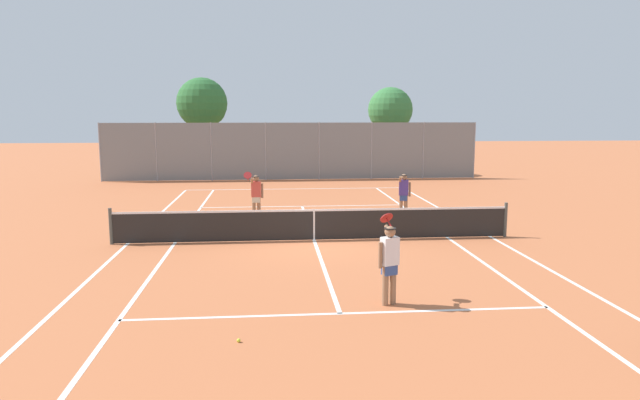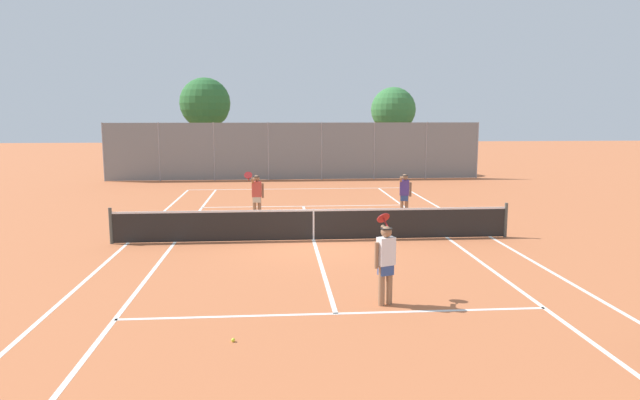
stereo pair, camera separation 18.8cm
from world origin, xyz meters
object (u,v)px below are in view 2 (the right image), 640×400
tennis_net (314,224)px  player_near_side (386,260)px  player_far_right (404,193)px  loose_tennis_ball_1 (233,340)px  loose_tennis_ball_0 (286,229)px  tree_behind_right (393,111)px  player_far_left (257,194)px  tree_behind_left (207,105)px

tennis_net → player_near_side: size_ratio=6.76×
player_far_right → loose_tennis_ball_1: (-5.44, -11.20, -0.88)m
player_far_right → loose_tennis_ball_0: bearing=-155.6°
tennis_net → loose_tennis_ball_1: size_ratio=181.82×
loose_tennis_ball_0 → tree_behind_right: (7.04, 17.35, 3.88)m
player_near_side → player_far_right: (2.54, 9.52, -0.02)m
player_near_side → player_far_right: player_near_side is taller
player_near_side → loose_tennis_ball_1: bearing=-149.9°
player_near_side → player_far_left: 9.97m
tennis_net → player_far_left: (-1.81, 3.62, 0.42)m
player_near_side → player_far_right: size_ratio=1.11×
tree_behind_left → tree_behind_right: bearing=0.0°
loose_tennis_ball_1 → tree_behind_right: tree_behind_right is taller
tennis_net → player_near_side: (1.04, -5.94, 0.42)m
tennis_net → player_far_left: size_ratio=6.76×
player_near_side → loose_tennis_ball_1: (-2.90, -1.68, -0.89)m
tree_behind_left → player_near_side: bearing=-75.7°
player_near_side → player_far_left: (-2.85, 9.56, 0.00)m
loose_tennis_ball_1 → tree_behind_left: bearing=97.4°
loose_tennis_ball_1 → tree_behind_right: (8.10, 26.55, 3.88)m
tennis_net → tree_behind_left: tree_behind_left is taller
player_far_right → tree_behind_right: (2.66, 15.36, 3.00)m
loose_tennis_ball_0 → player_far_left: bearing=116.5°
loose_tennis_ball_0 → tree_behind_left: bearing=104.5°
player_far_left → player_far_right: player_far_left is taller
player_far_left → tree_behind_right: (8.05, 15.32, 2.99)m
player_far_left → tree_behind_left: 16.07m
player_far_right → loose_tennis_ball_0: player_far_right is taller
player_far_left → tree_behind_right: size_ratio=0.33×
tree_behind_right → tree_behind_left: bearing=-180.0°
player_near_side → tree_behind_right: tree_behind_right is taller
loose_tennis_ball_0 → loose_tennis_ball_1: bearing=-96.6°
player_near_side → tree_behind_left: (-6.33, 24.87, 3.40)m
player_near_side → loose_tennis_ball_1: size_ratio=26.88×
loose_tennis_ball_0 → player_far_right: bearing=24.4°
player_far_left → loose_tennis_ball_0: bearing=-63.5°
player_near_side → tree_behind_right: bearing=78.2°
player_near_side → player_far_left: same height
tennis_net → tree_behind_left: bearing=105.6°
tennis_net → tree_behind_right: tree_behind_right is taller
tree_behind_left → tree_behind_right: size_ratio=1.10×
tennis_net → player_near_side: 6.05m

